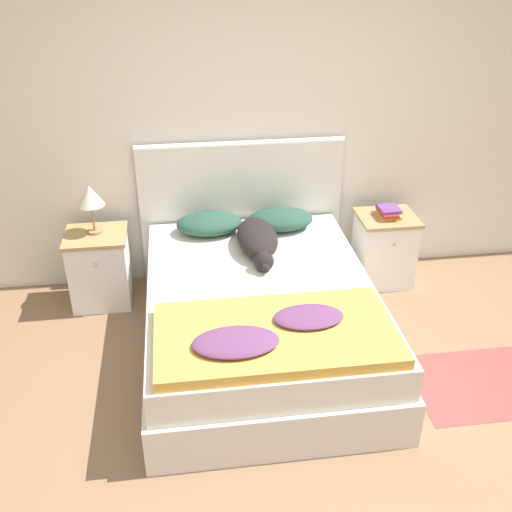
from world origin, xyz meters
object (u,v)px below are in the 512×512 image
object	(u,v)px
nightstand_right	(384,249)
pillow_left	(209,223)
nightstand_left	(100,268)
table_lamp	(90,197)
bed	(260,318)
book_stack	(388,212)
pillow_right	(281,219)
dog	(258,239)

from	to	relation	value
nightstand_right	pillow_left	xyz separation A→B (m)	(-1.42, 0.02, 0.31)
nightstand_left	table_lamp	distance (m)	0.58
bed	book_stack	bearing A→B (deg)	34.33
pillow_right	dog	size ratio (longest dim) A/B	0.63
nightstand_left	table_lamp	bearing A→B (deg)	90.00
book_stack	nightstand_left	bearing A→B (deg)	179.87
book_stack	pillow_right	bearing A→B (deg)	178.00
bed	nightstand_right	size ratio (longest dim) A/B	3.46
pillow_right	dog	xyz separation A→B (m)	(-0.23, -0.33, 0.01)
nightstand_left	nightstand_right	size ratio (longest dim) A/B	1.00
nightstand_left	nightstand_right	world-z (taller)	same
dog	table_lamp	distance (m)	1.26
pillow_right	dog	bearing A→B (deg)	-124.84
dog	nightstand_right	bearing A→B (deg)	15.51
bed	nightstand_left	world-z (taller)	nightstand_left
dog	table_lamp	xyz separation A→B (m)	(-1.19, 0.33, 0.26)
nightstand_left	nightstand_right	distance (m)	2.28
nightstand_right	pillow_right	xyz separation A→B (m)	(-0.86, 0.02, 0.31)
pillow_left	pillow_right	distance (m)	0.56
dog	book_stack	bearing A→B (deg)	15.26
pillow_right	dog	world-z (taller)	dog
pillow_left	book_stack	bearing A→B (deg)	-1.21
book_stack	table_lamp	world-z (taller)	table_lamp
nightstand_left	pillow_right	bearing A→B (deg)	1.01
nightstand_left	book_stack	bearing A→B (deg)	-0.13
pillow_left	table_lamp	size ratio (longest dim) A/B	1.34
nightstand_right	table_lamp	xyz separation A→B (m)	(-2.28, 0.03, 0.58)
bed	dog	world-z (taller)	dog
nightstand_left	pillow_left	distance (m)	0.92
bed	book_stack	world-z (taller)	book_stack
pillow_left	pillow_right	size ratio (longest dim) A/B	1.00
pillow_left	bed	bearing A→B (deg)	-70.94
book_stack	table_lamp	xyz separation A→B (m)	(-2.28, 0.04, 0.25)
table_lamp	bed	bearing A→B (deg)	-35.52
pillow_left	book_stack	world-z (taller)	pillow_left
bed	nightstand_left	size ratio (longest dim) A/B	3.46
nightstand_right	table_lamp	distance (m)	2.35
nightstand_right	book_stack	distance (m)	0.33
nightstand_right	dog	distance (m)	1.17
dog	table_lamp	size ratio (longest dim) A/B	2.11
pillow_left	book_stack	size ratio (longest dim) A/B	2.22
nightstand_right	pillow_right	distance (m)	0.92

